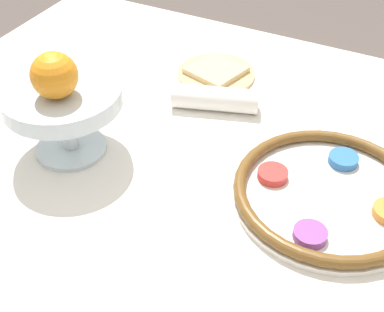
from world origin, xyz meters
TOP-DOWN VIEW (x-y plane):
  - dining_table at (0.00, 0.00)m, footprint 1.21×0.98m
  - seder_plate at (-0.23, 0.00)m, footprint 0.30×0.30m
  - fruit_stand at (0.20, 0.08)m, footprint 0.20×0.20m
  - orange_fruit at (0.19, 0.10)m, footprint 0.07×0.07m
  - bread_plate at (0.08, -0.26)m, footprint 0.16×0.16m
  - napkin_roll at (0.03, -0.15)m, footprint 0.17×0.10m

SIDE VIEW (x-z plane):
  - dining_table at x=0.00m, z-range 0.00..0.71m
  - bread_plate at x=0.08m, z-range 0.71..0.73m
  - seder_plate at x=-0.23m, z-range 0.71..0.74m
  - napkin_roll at x=0.03m, z-range 0.71..0.76m
  - fruit_stand at x=0.20m, z-range 0.75..0.88m
  - orange_fruit at x=0.19m, z-range 0.84..0.92m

